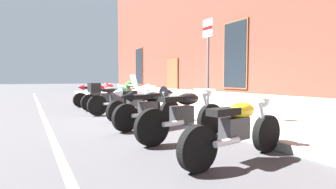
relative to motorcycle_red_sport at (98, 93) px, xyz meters
The scene contains 12 objects.
ground_plane 4.40m from the motorcycle_red_sport, 11.67° to the left, with size 140.00×140.00×0.00m, color #38383A.
sidewalk 4.96m from the motorcycle_red_sport, 29.96° to the left, with size 33.45×3.16×0.15m, color gray.
lane_stripe 4.90m from the motorcycle_red_sport, 28.47° to the right, with size 33.45×0.12×0.01m, color silver.
motorcycle_red_sport is the anchor object (origin of this frame).
motorcycle_grey_naked 1.53m from the motorcycle_red_sport, ahead, with size 0.65×2.14×0.97m.
motorcycle_green_touring 2.90m from the motorcycle_red_sport, ahead, with size 0.67×2.13×1.36m.
motorcycle_white_sport 4.23m from the motorcycle_red_sport, ahead, with size 0.87×1.97×1.05m.
motorcycle_black_sport 5.67m from the motorcycle_red_sport, ahead, with size 0.70×1.98×1.02m.
motorcycle_black_naked 7.13m from the motorcycle_red_sport, ahead, with size 0.62×2.14×1.00m.
motorcycle_yellow_naked 8.54m from the motorcycle_red_sport, ahead, with size 0.62×2.13×0.92m.
parking_sign 6.36m from the motorcycle_red_sport, 11.94° to the left, with size 0.36×0.07×2.58m.
barrel_planter 1.78m from the motorcycle_red_sport, 109.07° to the left, with size 0.60×0.60×0.95m.
Camera 1 is at (6.88, -3.59, 1.18)m, focal length 26.64 mm.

